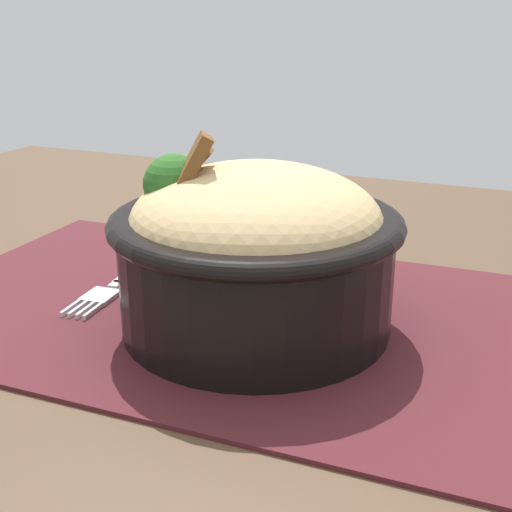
# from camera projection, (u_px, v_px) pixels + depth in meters

# --- Properties ---
(table) EXTENTS (1.15, 0.91, 0.73)m
(table) POSITION_uv_depth(u_px,v_px,m) (222.00, 385.00, 0.50)
(table) COLOR #4C3826
(table) RESTS_ON ground_plane
(placemat) EXTENTS (0.49, 0.31, 0.00)m
(placemat) POSITION_uv_depth(u_px,v_px,m) (237.00, 312.00, 0.48)
(placemat) COLOR #47191E
(placemat) RESTS_ON table
(bowl) EXTENTS (0.19, 0.19, 0.13)m
(bowl) POSITION_uv_depth(u_px,v_px,m) (255.00, 246.00, 0.43)
(bowl) COLOR black
(bowl) RESTS_ON placemat
(fork) EXTENTS (0.03, 0.14, 0.00)m
(fork) POSITION_uv_depth(u_px,v_px,m) (116.00, 285.00, 0.51)
(fork) COLOR silver
(fork) RESTS_ON placemat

